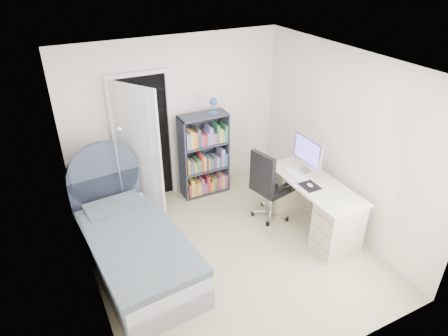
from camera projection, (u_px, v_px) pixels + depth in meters
name	position (u px, v px, depth m)	size (l,w,h in m)	color
room_shell	(231.00, 171.00, 4.71)	(3.50, 3.70, 2.60)	tan
door	(140.00, 146.00, 5.76)	(0.92, 0.71, 2.06)	black
bed	(133.00, 245.00, 4.98)	(1.19, 2.24, 1.33)	gray
nightstand	(113.00, 191.00, 5.95)	(0.38, 0.38, 0.56)	tan
floor_lamp	(123.00, 187.00, 5.57)	(0.22, 0.22, 1.55)	silver
bookcase	(205.00, 158.00, 6.34)	(0.76, 0.32, 1.61)	#333845
desk	(312.00, 203.00, 5.61)	(0.62, 1.55, 1.27)	beige
office_chair	(268.00, 183.00, 5.71)	(0.59, 0.61, 1.10)	silver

